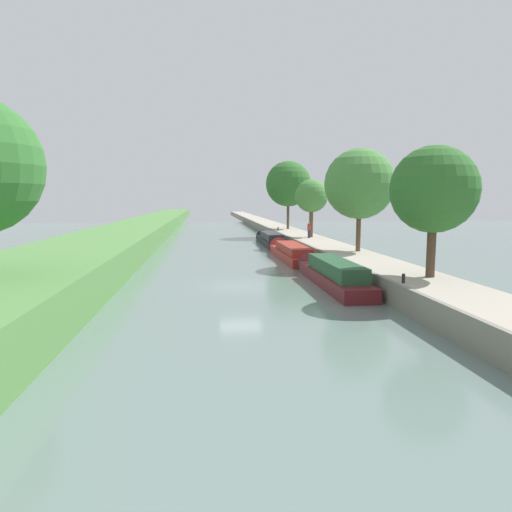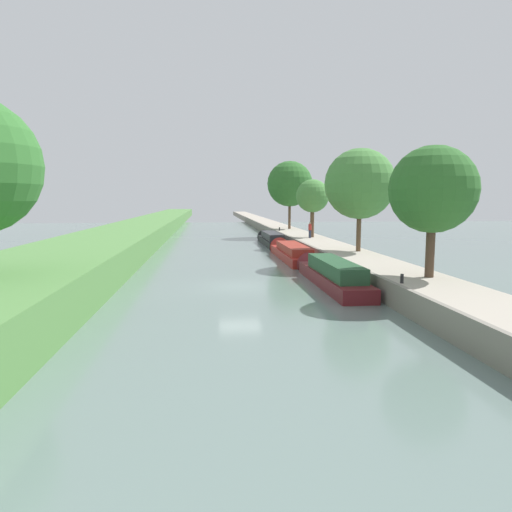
# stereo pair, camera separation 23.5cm
# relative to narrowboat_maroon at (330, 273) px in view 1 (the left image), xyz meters

# --- Properties ---
(ground_plane) EXTENTS (160.00, 160.00, 0.00)m
(ground_plane) POSITION_rel_narrowboat_maroon_xyz_m (-5.55, -0.10, -0.66)
(ground_plane) COLOR slate
(left_grassy_bank) EXTENTS (7.59, 260.00, 2.05)m
(left_grassy_bank) POSITION_rel_narrowboat_maroon_xyz_m (-16.39, -0.10, 0.37)
(left_grassy_bank) COLOR #518442
(left_grassy_bank) RESTS_ON ground_plane
(right_towpath) EXTENTS (3.73, 260.00, 1.18)m
(right_towpath) POSITION_rel_narrowboat_maroon_xyz_m (3.36, -0.10, -0.07)
(right_towpath) COLOR #A89E8E
(right_towpath) RESTS_ON ground_plane
(stone_quay) EXTENTS (0.25, 260.00, 1.23)m
(stone_quay) POSITION_rel_narrowboat_maroon_xyz_m (1.37, -0.10, -0.04)
(stone_quay) COLOR gray
(stone_quay) RESTS_ON ground_plane
(narrowboat_maroon) EXTENTS (1.91, 11.95, 2.13)m
(narrowboat_maroon) POSITION_rel_narrowboat_maroon_xyz_m (0.00, 0.00, 0.00)
(narrowboat_maroon) COLOR maroon
(narrowboat_maroon) RESTS_ON ground_plane
(narrowboat_red) EXTENTS (2.08, 12.98, 1.98)m
(narrowboat_red) POSITION_rel_narrowboat_maroon_xyz_m (-0.15, 12.85, -0.11)
(narrowboat_red) COLOR maroon
(narrowboat_red) RESTS_ON ground_plane
(narrowboat_black) EXTENTS (1.92, 12.51, 1.98)m
(narrowboat_black) POSITION_rel_narrowboat_maroon_xyz_m (-0.09, 26.28, -0.08)
(narrowboat_black) COLOR black
(narrowboat_black) RESTS_ON ground_plane
(tree_rightbank_near) EXTENTS (4.43, 4.43, 6.71)m
(tree_rightbank_near) POSITION_rel_narrowboat_maroon_xyz_m (3.92, -4.89, 5.00)
(tree_rightbank_near) COLOR #4C3828
(tree_rightbank_near) RESTS_ON right_towpath
(tree_rightbank_midnear) EXTENTS (5.38, 5.38, 7.87)m
(tree_rightbank_midnear) POSITION_rel_narrowboat_maroon_xyz_m (4.19, 7.30, 5.69)
(tree_rightbank_midnear) COLOR brown
(tree_rightbank_midnear) RESTS_ON right_towpath
(tree_rightbank_midfar) EXTENTS (3.50, 3.50, 6.13)m
(tree_rightbank_midfar) POSITION_rel_narrowboat_maroon_xyz_m (3.66, 21.08, 4.87)
(tree_rightbank_midfar) COLOR brown
(tree_rightbank_midfar) RESTS_ON right_towpath
(tree_rightbank_far) EXTENTS (6.14, 6.14, 9.19)m
(tree_rightbank_far) POSITION_rel_narrowboat_maroon_xyz_m (3.75, 35.38, 6.63)
(tree_rightbank_far) COLOR brown
(tree_rightbank_far) RESTS_ON right_towpath
(person_walking) EXTENTS (0.34, 0.34, 1.66)m
(person_walking) POSITION_rel_narrowboat_maroon_xyz_m (3.20, 20.04, 1.40)
(person_walking) COLOR #282D42
(person_walking) RESTS_ON right_towpath
(mooring_bollard_near) EXTENTS (0.16, 0.16, 0.45)m
(mooring_bollard_near) POSITION_rel_narrowboat_maroon_xyz_m (1.79, -6.45, 0.75)
(mooring_bollard_near) COLOR black
(mooring_bollard_near) RESTS_ON right_towpath
(mooring_bollard_far) EXTENTS (0.16, 0.16, 0.45)m
(mooring_bollard_far) POSITION_rel_narrowboat_maroon_xyz_m (1.79, 31.70, 0.75)
(mooring_bollard_far) COLOR black
(mooring_bollard_far) RESTS_ON right_towpath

